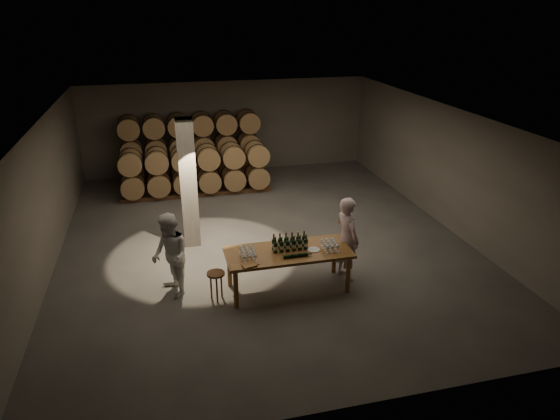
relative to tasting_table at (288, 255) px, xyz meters
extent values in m
plane|color=#4C4A47|center=(0.00, 2.50, -0.80)|extent=(12.00, 12.00, 0.00)
plane|color=#605E59|center=(0.00, 2.50, 2.40)|extent=(12.00, 12.00, 0.00)
plane|color=#666158|center=(0.00, 8.50, 0.80)|extent=(10.00, 0.00, 10.00)
plane|color=#666158|center=(0.00, -3.50, 0.80)|extent=(10.00, 0.00, 10.00)
plane|color=#666158|center=(-5.00, 2.50, 0.80)|extent=(0.00, 12.00, 12.00)
plane|color=#666158|center=(5.00, 2.50, 0.80)|extent=(0.00, 12.00, 12.00)
cube|color=slate|center=(-1.80, 2.70, 0.80)|extent=(0.40, 0.40, 3.20)
cylinder|color=brown|center=(-1.18, -0.43, -0.38)|extent=(0.10, 0.10, 0.84)
cylinder|color=brown|center=(1.18, -0.43, -0.38)|extent=(0.10, 0.10, 0.84)
cylinder|color=brown|center=(-1.18, 0.43, -0.38)|extent=(0.10, 0.10, 0.84)
cylinder|color=brown|center=(1.18, 0.43, -0.38)|extent=(0.10, 0.10, 0.84)
cube|color=brown|center=(0.00, 0.00, 0.07)|extent=(2.60, 1.10, 0.06)
cube|color=brown|center=(-1.35, 7.40, -0.74)|extent=(4.70, 0.10, 0.12)
cube|color=brown|center=(-1.35, 8.00, -0.74)|extent=(4.70, 0.10, 0.12)
cylinder|color=#9D7347|center=(-3.30, 7.70, -0.33)|extent=(0.70, 0.95, 0.70)
cylinder|color=black|center=(-3.30, 7.44, -0.33)|extent=(0.73, 0.04, 0.73)
cylinder|color=black|center=(-3.30, 7.96, -0.33)|extent=(0.73, 0.04, 0.73)
cylinder|color=#9D7347|center=(-2.52, 7.70, -0.33)|extent=(0.70, 0.95, 0.70)
cylinder|color=black|center=(-2.52, 7.44, -0.33)|extent=(0.73, 0.04, 0.73)
cylinder|color=black|center=(-2.52, 7.96, -0.33)|extent=(0.73, 0.04, 0.73)
cylinder|color=#9D7347|center=(-1.74, 7.70, -0.33)|extent=(0.70, 0.95, 0.70)
cylinder|color=black|center=(-1.74, 7.44, -0.33)|extent=(0.73, 0.04, 0.73)
cylinder|color=black|center=(-1.74, 7.96, -0.33)|extent=(0.73, 0.04, 0.73)
cylinder|color=#9D7347|center=(-0.96, 7.70, -0.33)|extent=(0.70, 0.95, 0.70)
cylinder|color=black|center=(-0.96, 7.44, -0.33)|extent=(0.73, 0.04, 0.73)
cylinder|color=black|center=(-0.96, 7.96, -0.33)|extent=(0.73, 0.04, 0.73)
cylinder|color=#9D7347|center=(-0.18, 7.70, -0.33)|extent=(0.70, 0.95, 0.70)
cylinder|color=black|center=(-0.18, 7.44, -0.33)|extent=(0.73, 0.04, 0.73)
cylinder|color=black|center=(-0.18, 7.96, -0.33)|extent=(0.73, 0.04, 0.73)
cylinder|color=#9D7347|center=(0.60, 7.70, -0.33)|extent=(0.70, 0.95, 0.70)
cylinder|color=black|center=(0.60, 7.44, -0.33)|extent=(0.73, 0.04, 0.73)
cylinder|color=black|center=(0.60, 7.96, -0.33)|extent=(0.73, 0.04, 0.73)
cylinder|color=#9D7347|center=(-3.30, 7.70, 0.41)|extent=(0.70, 0.95, 0.70)
cylinder|color=black|center=(-3.30, 7.44, 0.41)|extent=(0.73, 0.04, 0.73)
cylinder|color=black|center=(-3.30, 7.96, 0.41)|extent=(0.73, 0.04, 0.73)
cylinder|color=#9D7347|center=(-2.52, 7.70, 0.41)|extent=(0.70, 0.95, 0.70)
cylinder|color=black|center=(-2.52, 7.44, 0.41)|extent=(0.73, 0.04, 0.73)
cylinder|color=black|center=(-2.52, 7.96, 0.41)|extent=(0.73, 0.04, 0.73)
cylinder|color=#9D7347|center=(-1.74, 7.70, 0.41)|extent=(0.70, 0.95, 0.70)
cylinder|color=black|center=(-1.74, 7.44, 0.41)|extent=(0.73, 0.04, 0.73)
cylinder|color=black|center=(-1.74, 7.96, 0.41)|extent=(0.73, 0.04, 0.73)
cylinder|color=#9D7347|center=(-0.96, 7.70, 0.41)|extent=(0.70, 0.95, 0.70)
cylinder|color=black|center=(-0.96, 7.44, 0.41)|extent=(0.73, 0.04, 0.73)
cylinder|color=black|center=(-0.96, 7.96, 0.41)|extent=(0.73, 0.04, 0.73)
cylinder|color=#9D7347|center=(-0.18, 7.70, 0.41)|extent=(0.70, 0.95, 0.70)
cylinder|color=black|center=(-0.18, 7.44, 0.41)|extent=(0.73, 0.04, 0.73)
cylinder|color=black|center=(-0.18, 7.96, 0.41)|extent=(0.73, 0.04, 0.73)
cylinder|color=#9D7347|center=(0.60, 7.70, 0.41)|extent=(0.70, 0.95, 0.70)
cylinder|color=black|center=(0.60, 7.44, 0.41)|extent=(0.73, 0.04, 0.73)
cylinder|color=black|center=(0.60, 7.96, 0.41)|extent=(0.73, 0.04, 0.73)
cylinder|color=#9D7347|center=(-3.30, 7.70, 1.15)|extent=(0.70, 0.95, 0.70)
cylinder|color=black|center=(-3.30, 7.44, 1.15)|extent=(0.73, 0.04, 0.73)
cylinder|color=black|center=(-3.30, 7.96, 1.15)|extent=(0.73, 0.04, 0.73)
cylinder|color=#9D7347|center=(-2.52, 7.70, 1.15)|extent=(0.70, 0.95, 0.70)
cylinder|color=black|center=(-2.52, 7.44, 1.15)|extent=(0.73, 0.04, 0.73)
cylinder|color=black|center=(-2.52, 7.96, 1.15)|extent=(0.73, 0.04, 0.73)
cylinder|color=#9D7347|center=(-1.74, 7.70, 1.15)|extent=(0.70, 0.95, 0.70)
cylinder|color=black|center=(-1.74, 7.44, 1.15)|extent=(0.73, 0.04, 0.73)
cylinder|color=black|center=(-1.74, 7.96, 1.15)|extent=(0.73, 0.04, 0.73)
cylinder|color=#9D7347|center=(-0.96, 7.70, 1.15)|extent=(0.70, 0.95, 0.70)
cylinder|color=black|center=(-0.96, 7.44, 1.15)|extent=(0.73, 0.04, 0.73)
cylinder|color=black|center=(-0.96, 7.96, 1.15)|extent=(0.73, 0.04, 0.73)
cylinder|color=#9D7347|center=(-0.18, 7.70, 1.15)|extent=(0.70, 0.95, 0.70)
cylinder|color=black|center=(-0.18, 7.44, 1.15)|extent=(0.73, 0.04, 0.73)
cylinder|color=black|center=(-0.18, 7.96, 1.15)|extent=(0.73, 0.04, 0.73)
cylinder|color=#9D7347|center=(0.60, 7.70, 1.15)|extent=(0.70, 0.95, 0.70)
cylinder|color=black|center=(0.60, 7.44, 1.15)|extent=(0.73, 0.04, 0.73)
cylinder|color=black|center=(0.60, 7.96, 1.15)|extent=(0.73, 0.04, 0.73)
cube|color=brown|center=(-1.35, 6.00, -0.74)|extent=(4.70, 0.10, 0.12)
cube|color=brown|center=(-1.35, 6.60, -0.74)|extent=(4.70, 0.10, 0.12)
cylinder|color=#9D7347|center=(-3.30, 6.30, -0.33)|extent=(0.70, 0.95, 0.70)
cylinder|color=black|center=(-3.30, 6.04, -0.33)|extent=(0.73, 0.04, 0.73)
cylinder|color=black|center=(-3.30, 6.56, -0.33)|extent=(0.73, 0.04, 0.73)
cylinder|color=#9D7347|center=(-2.52, 6.30, -0.33)|extent=(0.70, 0.95, 0.70)
cylinder|color=black|center=(-2.52, 6.04, -0.33)|extent=(0.73, 0.04, 0.73)
cylinder|color=black|center=(-2.52, 6.56, -0.33)|extent=(0.73, 0.04, 0.73)
cylinder|color=#9D7347|center=(-1.74, 6.30, -0.33)|extent=(0.70, 0.95, 0.70)
cylinder|color=black|center=(-1.74, 6.04, -0.33)|extent=(0.73, 0.04, 0.73)
cylinder|color=black|center=(-1.74, 6.56, -0.33)|extent=(0.73, 0.04, 0.73)
cylinder|color=#9D7347|center=(-0.96, 6.30, -0.33)|extent=(0.70, 0.95, 0.70)
cylinder|color=black|center=(-0.96, 6.04, -0.33)|extent=(0.73, 0.04, 0.73)
cylinder|color=black|center=(-0.96, 6.56, -0.33)|extent=(0.73, 0.04, 0.73)
cylinder|color=#9D7347|center=(-0.18, 6.30, -0.33)|extent=(0.70, 0.95, 0.70)
cylinder|color=black|center=(-0.18, 6.04, -0.33)|extent=(0.73, 0.04, 0.73)
cylinder|color=black|center=(-0.18, 6.56, -0.33)|extent=(0.73, 0.04, 0.73)
cylinder|color=#9D7347|center=(0.60, 6.30, -0.33)|extent=(0.70, 0.95, 0.70)
cylinder|color=black|center=(0.60, 6.04, -0.33)|extent=(0.73, 0.04, 0.73)
cylinder|color=black|center=(0.60, 6.56, -0.33)|extent=(0.73, 0.04, 0.73)
cylinder|color=#9D7347|center=(-3.30, 6.30, 0.41)|extent=(0.70, 0.95, 0.70)
cylinder|color=black|center=(-3.30, 6.04, 0.41)|extent=(0.73, 0.04, 0.73)
cylinder|color=black|center=(-3.30, 6.56, 0.41)|extent=(0.73, 0.04, 0.73)
cylinder|color=#9D7347|center=(-2.52, 6.30, 0.41)|extent=(0.70, 0.95, 0.70)
cylinder|color=black|center=(-2.52, 6.04, 0.41)|extent=(0.73, 0.04, 0.73)
cylinder|color=black|center=(-2.52, 6.56, 0.41)|extent=(0.73, 0.04, 0.73)
cylinder|color=#9D7347|center=(-1.74, 6.30, 0.41)|extent=(0.70, 0.95, 0.70)
cylinder|color=black|center=(-1.74, 6.04, 0.41)|extent=(0.73, 0.04, 0.73)
cylinder|color=black|center=(-1.74, 6.56, 0.41)|extent=(0.73, 0.04, 0.73)
cylinder|color=#9D7347|center=(-0.96, 6.30, 0.41)|extent=(0.70, 0.95, 0.70)
cylinder|color=black|center=(-0.96, 6.04, 0.41)|extent=(0.73, 0.04, 0.73)
cylinder|color=black|center=(-0.96, 6.56, 0.41)|extent=(0.73, 0.04, 0.73)
cylinder|color=#9D7347|center=(-0.18, 6.30, 0.41)|extent=(0.70, 0.95, 0.70)
cylinder|color=black|center=(-0.18, 6.04, 0.41)|extent=(0.73, 0.04, 0.73)
cylinder|color=black|center=(-0.18, 6.56, 0.41)|extent=(0.73, 0.04, 0.73)
cylinder|color=#9D7347|center=(0.60, 6.30, 0.41)|extent=(0.70, 0.95, 0.70)
cylinder|color=black|center=(0.60, 6.04, 0.41)|extent=(0.73, 0.04, 0.73)
cylinder|color=black|center=(0.60, 6.56, 0.41)|extent=(0.73, 0.04, 0.73)
cylinder|color=black|center=(-0.27, -0.01, 0.22)|extent=(0.09, 0.09, 0.24)
cylinder|color=silver|center=(-0.27, -0.01, 0.21)|extent=(0.09, 0.09, 0.08)
cylinder|color=black|center=(-0.27, -0.01, 0.39)|extent=(0.03, 0.03, 0.10)
cylinder|color=gold|center=(-0.27, -0.01, 0.44)|extent=(0.04, 0.04, 0.03)
cylinder|color=black|center=(-0.27, 0.14, 0.22)|extent=(0.09, 0.09, 0.24)
cylinder|color=silver|center=(-0.27, 0.14, 0.21)|extent=(0.09, 0.09, 0.08)
cylinder|color=black|center=(-0.27, 0.14, 0.39)|extent=(0.03, 0.03, 0.10)
cylinder|color=maroon|center=(-0.27, 0.14, 0.44)|extent=(0.04, 0.04, 0.03)
cylinder|color=black|center=(-0.14, -0.01, 0.22)|extent=(0.09, 0.09, 0.24)
cylinder|color=silver|center=(-0.14, -0.01, 0.21)|extent=(0.09, 0.09, 0.08)
cylinder|color=black|center=(-0.14, -0.01, 0.39)|extent=(0.03, 0.03, 0.10)
cylinder|color=maroon|center=(-0.14, -0.01, 0.44)|extent=(0.04, 0.04, 0.03)
cylinder|color=black|center=(-0.14, 0.14, 0.22)|extent=(0.09, 0.09, 0.24)
cylinder|color=silver|center=(-0.14, 0.14, 0.21)|extent=(0.09, 0.09, 0.08)
cylinder|color=black|center=(-0.14, 0.14, 0.39)|extent=(0.03, 0.03, 0.10)
cylinder|color=gold|center=(-0.14, 0.14, 0.44)|extent=(0.04, 0.04, 0.03)
cylinder|color=black|center=(-0.01, -0.01, 0.22)|extent=(0.09, 0.09, 0.24)
cylinder|color=silver|center=(-0.01, -0.01, 0.21)|extent=(0.09, 0.09, 0.08)
cylinder|color=black|center=(-0.01, -0.01, 0.39)|extent=(0.03, 0.03, 0.10)
cylinder|color=gold|center=(-0.01, -0.01, 0.44)|extent=(0.04, 0.04, 0.03)
cylinder|color=black|center=(-0.01, 0.14, 0.22)|extent=(0.09, 0.09, 0.24)
cylinder|color=silver|center=(-0.01, 0.14, 0.21)|extent=(0.09, 0.09, 0.08)
cylinder|color=black|center=(-0.01, 0.14, 0.39)|extent=(0.03, 0.03, 0.10)
cylinder|color=maroon|center=(-0.01, 0.14, 0.44)|extent=(0.04, 0.04, 0.03)
cylinder|color=black|center=(0.12, -0.01, 0.22)|extent=(0.09, 0.09, 0.24)
cylinder|color=silver|center=(0.12, -0.01, 0.21)|extent=(0.09, 0.09, 0.08)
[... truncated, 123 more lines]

